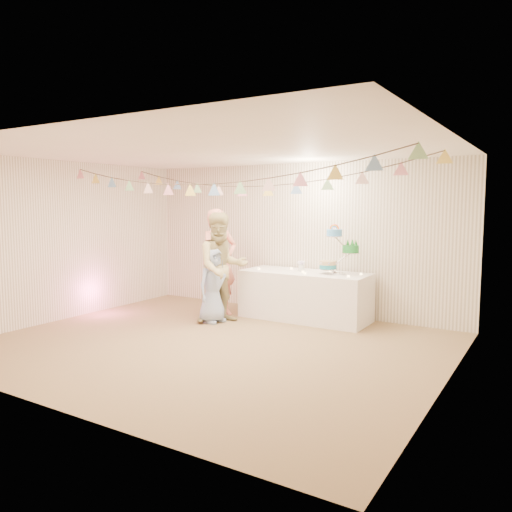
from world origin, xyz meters
The scene contains 25 objects.
floor centered at (0.00, 0.00, 0.00)m, with size 6.00×6.00×0.00m, color olive.
ceiling centered at (0.00, 0.00, 2.60)m, with size 6.00×6.00×0.00m, color white.
back_wall centered at (0.00, 2.50, 1.30)m, with size 6.00×6.00×0.00m, color white.
front_wall centered at (0.00, -2.50, 1.30)m, with size 6.00×6.00×0.00m, color white.
left_wall centered at (-3.00, 0.00, 1.30)m, with size 5.00×5.00×0.00m, color white.
right_wall centered at (3.00, 0.00, 1.30)m, with size 5.00×5.00×0.00m, color white.
table centered at (0.41, 2.01, 0.39)m, with size 2.10×0.84×0.79m, color white.
cake_stand centered at (0.96, 2.06, 1.12)m, with size 0.66×0.39×0.74m, color silver, non-canonical shape.
cake_bottom centered at (0.81, 2.00, 0.84)m, with size 0.31×0.31×0.15m, color teal, non-canonical shape.
cake_middle centered at (1.14, 2.15, 1.11)m, with size 0.27×0.27×0.22m, color #1B7F2F, non-canonical shape.
cake_top_tier centered at (0.90, 2.03, 1.38)m, with size 0.25×0.25×0.19m, color #50A8FC, non-canonical shape.
platter centered at (-0.15, 1.96, 0.76)m, with size 0.37×0.37×0.02m, color white.
posy centered at (0.31, 2.06, 0.84)m, with size 0.15×0.15×0.18m, color white, non-canonical shape.
person_adult_a centered at (-0.97, 1.51, 0.91)m, with size 0.66×0.44×1.82m, color #FC9783.
person_adult_b centered at (-0.65, 1.14, 0.88)m, with size 0.86×0.67×1.77m, color tan.
person_child centered at (-0.76, 1.04, 0.60)m, with size 0.59×0.38×1.21m, color #94A9D1.
bunting_back centered at (0.00, 1.10, 2.35)m, with size 5.60×1.10×0.40m, color pink, non-canonical shape.
bunting_front centered at (0.00, -0.20, 2.32)m, with size 5.60×0.90×0.36m, color #72A5E5, non-canonical shape.
tealight_0 centered at (-0.39, 1.86, 0.80)m, with size 0.04×0.04×0.03m, color #FFD88C.
tealight_1 centered at (0.06, 2.19, 0.80)m, with size 0.04×0.04×0.03m, color #FFD88C.
tealight_2 centered at (0.51, 1.79, 0.80)m, with size 0.04×0.04×0.03m, color #FFD88C.
tealight_3 centered at (0.76, 2.23, 0.80)m, with size 0.04×0.04×0.03m, color #FFD88C.
tealight_4 centered at (1.23, 1.83, 0.80)m, with size 0.04×0.04×0.03m, color #FFD88C.
tealight_5 centered at (1.31, 2.16, 0.80)m, with size 0.04×0.04×0.03m, color #FFD88C.
tealight_6 centered at (0.42, 1.90, 0.80)m, with size 0.04×0.04×0.03m, color #FFD88C.
Camera 1 is at (3.95, -5.33, 1.92)m, focal length 35.00 mm.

